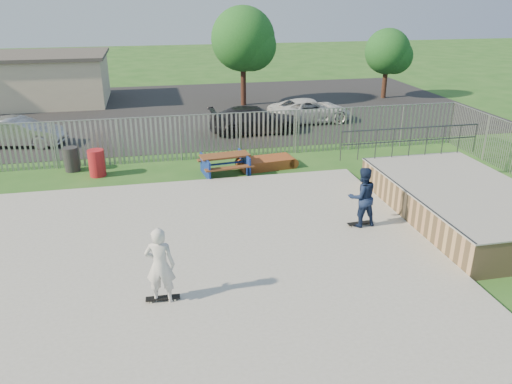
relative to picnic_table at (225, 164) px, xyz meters
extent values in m
plane|color=#255A1E|center=(-2.60, -6.83, -0.42)|extent=(120.00, 120.00, 0.00)
cube|color=#9C9C97|center=(-2.60, -6.83, -0.35)|extent=(15.00, 12.00, 0.15)
cube|color=tan|center=(6.90, -5.83, 0.10)|extent=(4.00, 7.00, 1.05)
cube|color=#9E9E99|center=(6.90, -5.83, 0.65)|extent=(4.05, 7.05, 0.04)
cylinder|color=#383A3F|center=(4.92, -5.83, 0.66)|extent=(0.06, 7.00, 0.06)
cube|color=brown|center=(0.00, 0.00, 0.37)|extent=(2.04, 1.00, 0.07)
cube|color=brown|center=(0.08, -0.65, 0.06)|extent=(1.99, 0.55, 0.05)
cube|color=brown|center=(-0.08, 0.65, 0.06)|extent=(1.99, 0.55, 0.05)
cube|color=navy|center=(0.00, 0.00, -0.02)|extent=(1.92, 1.73, 0.81)
cube|color=brown|center=(1.83, 0.44, -0.21)|extent=(2.20, 1.30, 0.42)
cylinder|color=#A91A20|center=(-5.05, 0.88, 0.12)|extent=(0.65, 0.65, 1.08)
cylinder|color=#28282B|center=(-6.12, 1.72, 0.08)|extent=(0.60, 0.60, 1.00)
cube|color=black|center=(-2.60, 12.17, -0.41)|extent=(40.00, 18.00, 0.02)
imported|color=#A1A0A4|center=(-9.00, 5.95, 0.28)|extent=(4.31, 2.18, 1.36)
imported|color=black|center=(2.47, 5.95, 0.28)|extent=(4.75, 2.00, 1.37)
imported|color=silver|center=(6.01, 7.60, 0.25)|extent=(4.82, 2.45, 1.30)
cube|color=beige|center=(-10.60, 16.17, 1.08)|extent=(10.00, 6.00, 3.00)
cube|color=#4C4742|center=(-10.60, 16.17, 2.68)|extent=(10.40, 6.40, 0.20)
cylinder|color=#3D2118|center=(3.16, 12.85, 1.36)|extent=(0.34, 0.34, 3.56)
sphere|color=#1D561E|center=(3.16, 12.85, 3.74)|extent=(3.99, 3.99, 3.99)
cylinder|color=#402519|center=(13.10, 13.11, 0.93)|extent=(0.32, 0.32, 2.70)
sphere|color=#1B4F1D|center=(13.10, 13.11, 2.73)|extent=(3.02, 3.02, 3.02)
cube|color=black|center=(3.35, -5.88, -0.21)|extent=(0.81, 0.25, 0.02)
cube|color=black|center=(-2.81, -8.75, -0.21)|extent=(0.81, 0.23, 0.02)
imported|color=#152344|center=(3.35, -5.88, 0.67)|extent=(0.96, 0.77, 1.89)
imported|color=silver|center=(-2.81, -8.75, 0.67)|extent=(0.77, 0.58, 1.89)
camera|label=1|loc=(-2.72, -18.95, 6.51)|focal=35.00mm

